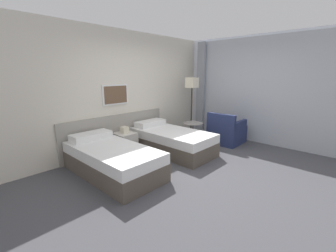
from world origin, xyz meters
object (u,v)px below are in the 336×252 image
Objects in this scene: side_table at (193,128)px; bed_near_window at (171,141)px; nightstand at (125,143)px; bed_near_door at (112,160)px; armchair at (226,132)px; floor_lamp at (192,86)px.

bed_near_window is at bearing -174.09° from side_table.
nightstand is (-0.79, 0.68, -0.01)m from bed_near_window.
bed_near_window is at bearing 0.00° from bed_near_door.
side_table is 0.62× the size of armchair.
floor_lamp reaches higher than bed_near_window.
armchair is (2.26, -1.26, 0.03)m from nightstand.
nightstand reaches higher than side_table.
bed_near_window is (1.57, 0.00, 0.00)m from bed_near_door.
bed_near_door and bed_near_window have the same top height.
floor_lamp is 1.18m from side_table.
bed_near_window is 2.31× the size of armchair.
armchair is (3.05, -0.58, 0.01)m from bed_near_door.
floor_lamp reaches higher than armchair.
nightstand is at bearing 161.47° from side_table.
armchair is (0.12, -1.05, -1.14)m from floor_lamp.
side_table is at bearing -18.53° from nightstand.
nightstand is at bearing 59.45° from armchair.
bed_near_door is at bearing -177.77° from side_table.
floor_lamp is 1.55m from armchair.
floor_lamp reaches higher than side_table.
side_table is (1.73, -0.58, 0.12)m from nightstand.
floor_lamp is at bearing 5.27° from armchair.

